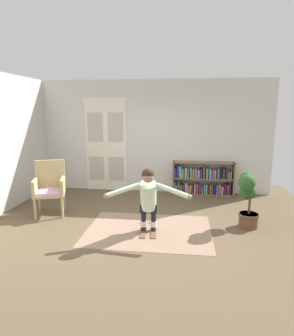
# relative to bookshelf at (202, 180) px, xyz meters

# --- Properties ---
(ground_plane) EXTENTS (7.20, 7.20, 0.00)m
(ground_plane) POSITION_rel_bookshelf_xyz_m (-1.27, -2.39, -0.38)
(ground_plane) COLOR brown
(back_wall) EXTENTS (6.00, 0.10, 2.90)m
(back_wall) POSITION_rel_bookshelf_xyz_m (-1.27, 0.21, 1.07)
(back_wall) COLOR silver
(back_wall) RESTS_ON ground
(double_door) EXTENTS (1.22, 0.05, 2.45)m
(double_door) POSITION_rel_bookshelf_xyz_m (-2.54, 0.15, 0.85)
(double_door) COLOR silver
(double_door) RESTS_ON ground
(rug) EXTENTS (2.23, 1.64, 0.01)m
(rug) POSITION_rel_bookshelf_xyz_m (-1.09, -2.43, -0.37)
(rug) COLOR #8E715C
(rug) RESTS_ON ground
(bookshelf) EXTENTS (1.56, 0.30, 0.84)m
(bookshelf) POSITION_rel_bookshelf_xyz_m (0.00, 0.00, 0.00)
(bookshelf) COLOR brown
(bookshelf) RESTS_ON ground
(wicker_chair) EXTENTS (0.76, 0.76, 1.10)m
(wicker_chair) POSITION_rel_bookshelf_xyz_m (-3.24, -1.78, 0.20)
(wicker_chair) COLOR tan
(wicker_chair) RESTS_ON ground
(potted_plant) EXTENTS (0.42, 0.48, 1.02)m
(potted_plant) POSITION_rel_bookshelf_xyz_m (0.70, -2.01, 0.19)
(potted_plant) COLOR brown
(potted_plant) RESTS_ON ground
(skis_pair) EXTENTS (0.33, 0.76, 0.07)m
(skis_pair) POSITION_rel_bookshelf_xyz_m (-1.09, -2.40, -0.35)
(skis_pair) COLOR brown
(skis_pair) RESTS_ON rug
(person_skier) EXTENTS (1.43, 0.65, 1.13)m
(person_skier) POSITION_rel_bookshelf_xyz_m (-1.08, -2.58, 0.33)
(person_skier) COLOR white
(person_skier) RESTS_ON skis_pair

